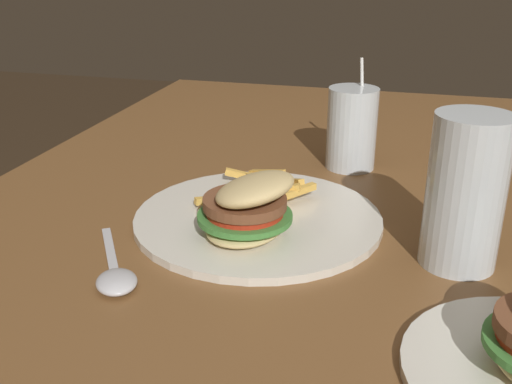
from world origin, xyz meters
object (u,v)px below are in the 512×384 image
at_px(beer_glass, 462,198).
at_px(juice_glass, 350,131).
at_px(spoon, 114,278).
at_px(meal_plate_near, 253,212).

bearing_deg(beer_glass, juice_glass, -151.64).
bearing_deg(beer_glass, spoon, -67.85).
bearing_deg(meal_plate_near, juice_glass, 161.36).
height_order(meal_plate_near, juice_glass, juice_glass).
height_order(beer_glass, spoon, beer_glass).
xyz_separation_m(meal_plate_near, juice_glass, (-0.26, 0.09, 0.04)).
xyz_separation_m(meal_plate_near, beer_glass, (0.02, 0.24, 0.06)).
xyz_separation_m(juice_glass, spoon, (0.42, -0.19, -0.05)).
xyz_separation_m(beer_glass, juice_glass, (-0.28, -0.15, -0.02)).
bearing_deg(spoon, meal_plate_near, 114.53).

